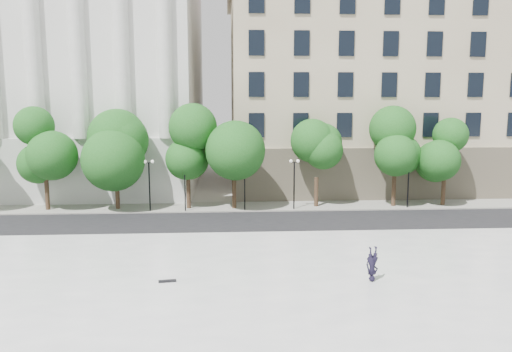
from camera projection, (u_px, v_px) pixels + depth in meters
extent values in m
plane|color=#AAA8A0|center=(195.00, 335.00, 20.03)|extent=(160.00, 160.00, 0.00)
cube|color=white|center=(199.00, 300.00, 22.96)|extent=(44.00, 22.00, 0.45)
cube|color=black|center=(210.00, 224.00, 37.79)|extent=(60.00, 8.00, 0.02)
cube|color=#9A988E|center=(212.00, 207.00, 43.71)|extent=(60.00, 4.00, 0.12)
cube|color=silver|center=(62.00, 71.00, 55.66)|extent=(30.00, 26.00, 25.00)
cube|color=beige|center=(387.00, 90.00, 58.08)|extent=(36.00, 26.00, 21.00)
cylinder|color=black|center=(185.00, 192.00, 41.65)|extent=(0.10, 0.10, 3.50)
imported|color=black|center=(184.00, 167.00, 41.33)|extent=(1.06, 1.73, 0.70)
cylinder|color=black|center=(245.00, 191.00, 41.94)|extent=(0.10, 0.10, 3.50)
imported|color=black|center=(245.00, 167.00, 41.62)|extent=(0.58, 1.71, 0.68)
imported|color=black|center=(372.00, 276.00, 24.70)|extent=(0.98, 1.85, 0.48)
cube|color=black|center=(167.00, 281.00, 24.62)|extent=(0.88, 0.33, 0.09)
cylinder|color=#382619|center=(47.00, 194.00, 42.24)|extent=(0.36, 0.36, 2.85)
sphere|color=#164E16|center=(44.00, 149.00, 41.66)|extent=(4.01, 4.01, 4.01)
cylinder|color=#382619|center=(117.00, 195.00, 42.64)|extent=(0.36, 0.36, 2.67)
sphere|color=#164E16|center=(116.00, 153.00, 42.10)|extent=(4.47, 4.47, 4.47)
cylinder|color=#382619|center=(188.00, 193.00, 42.82)|extent=(0.36, 0.36, 2.86)
sphere|color=#164E16|center=(188.00, 148.00, 42.23)|extent=(3.48, 3.48, 3.48)
cylinder|color=#382619|center=(234.00, 195.00, 42.82)|extent=(0.36, 0.36, 2.55)
sphere|color=#164E16|center=(234.00, 155.00, 42.29)|extent=(4.27, 4.27, 4.27)
cylinder|color=#382619|center=(316.00, 192.00, 43.63)|extent=(0.36, 0.36, 2.66)
sphere|color=#164E16|center=(317.00, 151.00, 43.09)|extent=(3.67, 3.67, 3.67)
cylinder|color=#382619|center=(394.00, 191.00, 43.77)|extent=(0.36, 0.36, 2.93)
sphere|color=#164E16|center=(396.00, 146.00, 43.17)|extent=(4.30, 4.30, 4.30)
cylinder|color=#382619|center=(443.00, 190.00, 44.16)|extent=(0.36, 0.36, 2.86)
sphere|color=#164E16|center=(446.00, 147.00, 43.57)|extent=(3.57, 3.57, 3.57)
cylinder|color=black|center=(150.00, 188.00, 41.73)|extent=(0.12, 0.12, 4.18)
cube|color=black|center=(149.00, 163.00, 41.41)|extent=(0.60, 0.06, 0.06)
sphere|color=white|center=(145.00, 162.00, 41.38)|extent=(0.28, 0.28, 0.28)
sphere|color=white|center=(152.00, 162.00, 41.41)|extent=(0.28, 0.28, 0.28)
cylinder|color=black|center=(294.00, 186.00, 42.42)|extent=(0.12, 0.12, 4.15)
cube|color=black|center=(294.00, 162.00, 42.11)|extent=(0.60, 0.06, 0.06)
sphere|color=white|center=(291.00, 161.00, 42.08)|extent=(0.28, 0.28, 0.28)
sphere|color=white|center=(298.00, 161.00, 42.11)|extent=(0.28, 0.28, 0.28)
cylinder|color=black|center=(408.00, 187.00, 43.01)|extent=(0.12, 0.12, 3.88)
cube|color=black|center=(409.00, 164.00, 42.72)|extent=(0.60, 0.06, 0.06)
sphere|color=white|center=(406.00, 163.00, 42.68)|extent=(0.28, 0.28, 0.28)
sphere|color=white|center=(413.00, 163.00, 42.72)|extent=(0.28, 0.28, 0.28)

